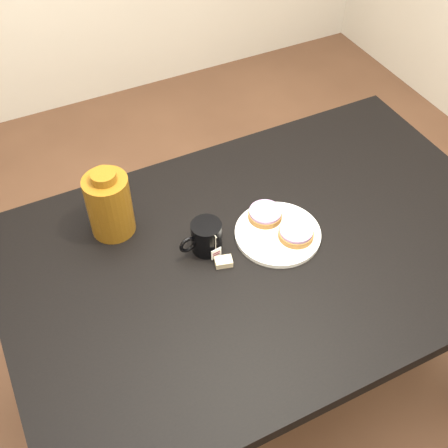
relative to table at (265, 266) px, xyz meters
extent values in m
plane|color=brown|center=(0.00, 0.00, -0.67)|extent=(4.00, 4.00, 0.00)
cube|color=black|center=(0.00, 0.00, 0.06)|extent=(1.40, 0.90, 0.04)
cylinder|color=black|center=(-0.64, 0.39, -0.31)|extent=(0.06, 0.06, 0.71)
cylinder|color=black|center=(0.64, 0.39, -0.31)|extent=(0.06, 0.06, 0.71)
cylinder|color=white|center=(0.05, 0.02, 0.09)|extent=(0.24, 0.24, 0.01)
torus|color=white|center=(0.05, 0.02, 0.10)|extent=(0.23, 0.23, 0.01)
cylinder|color=brown|center=(0.04, 0.09, 0.11)|extent=(0.11, 0.11, 0.02)
cylinder|color=#9F7BA7|center=(0.04, 0.09, 0.12)|extent=(0.10, 0.10, 0.01)
cylinder|color=brown|center=(0.08, -0.01, 0.11)|extent=(0.14, 0.14, 0.02)
cylinder|color=#9F7BA7|center=(0.08, -0.01, 0.12)|extent=(0.13, 0.13, 0.01)
cylinder|color=black|center=(-0.14, 0.07, 0.13)|extent=(0.09, 0.09, 0.09)
cylinder|color=black|center=(-0.14, 0.07, 0.17)|extent=(0.07, 0.07, 0.00)
torus|color=black|center=(-0.20, 0.06, 0.13)|extent=(0.05, 0.02, 0.05)
cylinder|color=beige|center=(-0.14, 0.02, 0.15)|extent=(0.00, 0.00, 0.05)
cube|color=white|center=(-0.14, 0.02, 0.11)|extent=(0.03, 0.01, 0.03)
cube|color=#C6B793|center=(-0.13, 0.00, 0.09)|extent=(0.05, 0.04, 0.02)
cylinder|color=#55300B|center=(-0.34, 0.25, 0.17)|extent=(0.13, 0.13, 0.18)
cylinder|color=#55300B|center=(-0.34, 0.25, 0.28)|extent=(0.07, 0.07, 0.02)
camera|label=1|loc=(-0.54, -0.83, 1.23)|focal=45.00mm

